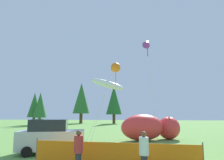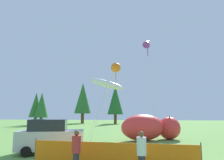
% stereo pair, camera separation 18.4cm
% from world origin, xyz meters
% --- Properties ---
extents(ground_plane, '(120.00, 120.00, 0.00)m').
position_xyz_m(ground_plane, '(0.00, 0.00, 0.00)').
color(ground_plane, '#609342').
extents(parked_car, '(4.21, 2.66, 2.05)m').
position_xyz_m(parked_car, '(-4.53, 0.54, 1.00)').
color(parked_car, '#B7BCC1').
rests_on(parked_car, ground).
extents(folding_chair, '(0.62, 0.62, 0.86)m').
position_xyz_m(folding_chair, '(2.57, -1.87, 0.50)').
color(folding_chair, '#1959A5').
rests_on(folding_chair, ground).
extents(inflatable_cat, '(5.80, 4.20, 2.30)m').
position_xyz_m(inflatable_cat, '(1.79, 7.71, 1.06)').
color(inflatable_cat, red).
rests_on(inflatable_cat, ground).
extents(safety_fence, '(7.46, 0.76, 1.26)m').
position_xyz_m(safety_fence, '(-0.37, -2.66, 0.57)').
color(safety_fence, orange).
rests_on(safety_fence, ground).
extents(spectator_in_blue_shirt, '(0.38, 0.38, 1.74)m').
position_xyz_m(spectator_in_blue_shirt, '(-1.72, -3.54, 0.95)').
color(spectator_in_blue_shirt, '#2D2D38').
rests_on(spectator_in_blue_shirt, ground).
extents(spectator_in_yellow_shirt, '(0.38, 0.38, 1.73)m').
position_xyz_m(spectator_in_yellow_shirt, '(0.93, -3.69, 0.94)').
color(spectator_in_yellow_shirt, '#2D2D38').
rests_on(spectator_in_yellow_shirt, ground).
extents(kite_white_ghost, '(3.15, 3.28, 5.60)m').
position_xyz_m(kite_white_ghost, '(-1.86, 6.27, 4.91)').
color(kite_white_ghost, silver).
rests_on(kite_white_ghost, ground).
extents(kite_purple_delta, '(1.26, 1.37, 9.52)m').
position_xyz_m(kite_purple_delta, '(1.75, 7.41, 8.88)').
color(kite_purple_delta, silver).
rests_on(kite_purple_delta, ground).
extents(kite_orange_flower, '(3.03, 0.92, 7.10)m').
position_xyz_m(kite_orange_flower, '(-1.26, 7.43, 6.62)').
color(kite_orange_flower, silver).
rests_on(kite_orange_flower, ground).
extents(horizon_tree_east, '(2.70, 2.70, 6.43)m').
position_xyz_m(horizon_tree_east, '(-19.80, 29.46, 3.95)').
color(horizon_tree_east, brown).
rests_on(horizon_tree_east, ground).
extents(horizon_tree_west, '(3.94, 3.94, 9.39)m').
position_xyz_m(horizon_tree_west, '(-12.26, 37.47, 5.77)').
color(horizon_tree_west, brown).
rests_on(horizon_tree_west, ground).
extents(horizon_tree_mid, '(3.58, 3.58, 8.55)m').
position_xyz_m(horizon_tree_mid, '(-4.50, 36.66, 5.25)').
color(horizon_tree_mid, brown).
rests_on(horizon_tree_mid, ground).
extents(horizon_tree_northeast, '(2.65, 2.65, 6.33)m').
position_xyz_m(horizon_tree_northeast, '(-17.98, 28.08, 3.89)').
color(horizon_tree_northeast, brown).
rests_on(horizon_tree_northeast, ground).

